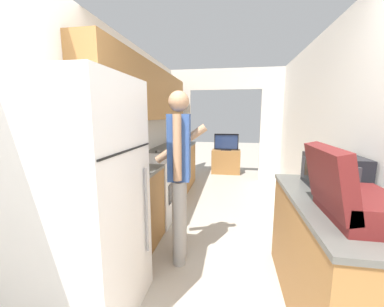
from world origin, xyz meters
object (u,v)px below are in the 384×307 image
object	(u,v)px
microwave	(333,172)
range_oven	(153,188)
tv_cabinet	(226,162)
suitcase	(351,196)
television	(226,142)
refrigerator	(82,202)
knife	(157,151)
person	(179,173)

from	to	relation	value
microwave	range_oven	bearing A→B (deg)	152.12
tv_cabinet	range_oven	bearing A→B (deg)	-108.40
suitcase	television	bearing A→B (deg)	100.47
refrigerator	suitcase	xyz separation A→B (m)	(1.74, -0.01, 0.15)
range_oven	knife	bearing A→B (deg)	100.35
person	tv_cabinet	world-z (taller)	person
person	microwave	bearing A→B (deg)	-101.67
person	television	xyz separation A→B (m)	(0.36, 3.76, -0.12)
refrigerator	range_oven	bearing A→B (deg)	92.16
microwave	person	bearing A→B (deg)	174.30
refrigerator	tv_cabinet	world-z (taller)	refrigerator
range_oven	microwave	bearing A→B (deg)	-27.88
refrigerator	microwave	xyz separation A→B (m)	(1.89, 0.63, 0.15)
microwave	knife	size ratio (longest dim) A/B	1.53
person	suitcase	world-z (taller)	person
microwave	tv_cabinet	distance (m)	4.12
range_oven	person	size ratio (longest dim) A/B	0.60
range_oven	knife	size ratio (longest dim) A/B	3.54
range_oven	television	distance (m)	3.04
range_oven	suitcase	size ratio (longest dim) A/B	1.88
refrigerator	suitcase	bearing A→B (deg)	-0.31
tv_cabinet	knife	bearing A→B (deg)	-114.18
suitcase	microwave	bearing A→B (deg)	76.64
person	television	bearing A→B (deg)	-11.42
tv_cabinet	microwave	bearing A→B (deg)	-75.89
refrigerator	television	world-z (taller)	refrigerator
range_oven	suitcase	xyz separation A→B (m)	(1.80, -1.67, 0.58)
range_oven	suitcase	distance (m)	2.53
microwave	knife	distance (m)	2.59
range_oven	suitcase	world-z (taller)	suitcase
refrigerator	range_oven	distance (m)	1.72
refrigerator	knife	distance (m)	2.20
refrigerator	television	xyz separation A→B (m)	(0.90, 4.52, -0.07)
television	person	bearing A→B (deg)	-95.45
refrigerator	person	world-z (taller)	refrigerator
suitcase	knife	distance (m)	2.92
refrigerator	microwave	world-z (taller)	refrigerator
knife	person	bearing A→B (deg)	-80.39
television	knife	xyz separation A→B (m)	(-1.06, -2.33, 0.09)
range_oven	television	bearing A→B (deg)	71.35
range_oven	tv_cabinet	xyz separation A→B (m)	(0.97, 2.90, -0.15)
person	knife	xyz separation A→B (m)	(-0.70, 1.43, -0.03)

